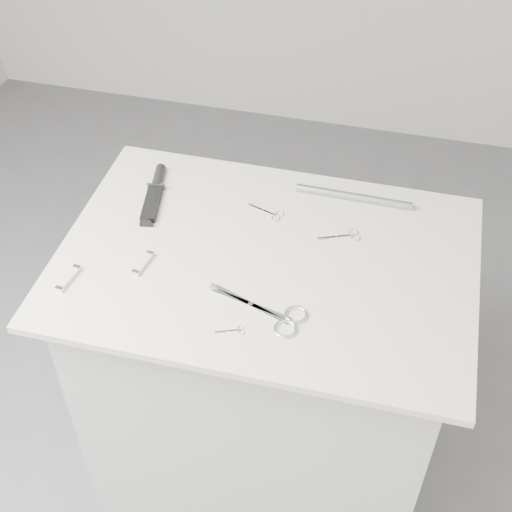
% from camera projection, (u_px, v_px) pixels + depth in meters
% --- Properties ---
extents(ground, '(4.00, 4.00, 0.01)m').
position_uv_depth(ground, '(264.00, 458.00, 2.35)').
color(ground, slate).
rests_on(ground, ground).
extents(plinth, '(0.90, 0.60, 0.90)m').
position_uv_depth(plinth, '(265.00, 375.00, 2.04)').
color(plinth, '#BBBBB9').
rests_on(plinth, ground).
extents(display_board, '(1.00, 0.70, 0.02)m').
position_uv_depth(display_board, '(266.00, 261.00, 1.72)').
color(display_board, beige).
rests_on(display_board, plinth).
extents(large_shears, '(0.23, 0.12, 0.01)m').
position_uv_depth(large_shears, '(276.00, 315.00, 1.57)').
color(large_shears, silver).
rests_on(large_shears, display_board).
extents(embroidery_scissors_a, '(0.11, 0.07, 0.00)m').
position_uv_depth(embroidery_scissors_a, '(346.00, 236.00, 1.76)').
color(embroidery_scissors_a, silver).
rests_on(embroidery_scissors_a, display_board).
extents(embroidery_scissors_b, '(0.10, 0.06, 0.00)m').
position_uv_depth(embroidery_scissors_b, '(270.00, 213.00, 1.82)').
color(embroidery_scissors_b, silver).
rests_on(embroidery_scissors_b, display_board).
extents(tiny_scissors, '(0.06, 0.04, 0.00)m').
position_uv_depth(tiny_scissors, '(234.00, 331.00, 1.54)').
color(tiny_scissors, silver).
rests_on(tiny_scissors, display_board).
extents(sheathed_knife, '(0.07, 0.22, 0.03)m').
position_uv_depth(sheathed_knife, '(155.00, 191.00, 1.88)').
color(sheathed_knife, black).
rests_on(sheathed_knife, display_board).
extents(pocket_knife_a, '(0.03, 0.08, 0.01)m').
position_uv_depth(pocket_knife_a, '(143.00, 263.00, 1.69)').
color(pocket_knife_a, beige).
rests_on(pocket_knife_a, display_board).
extents(pocket_knife_b, '(0.03, 0.09, 0.01)m').
position_uv_depth(pocket_knife_b, '(68.00, 278.00, 1.65)').
color(pocket_knife_b, beige).
rests_on(pocket_knife_b, display_board).
extents(metal_rail, '(0.31, 0.03, 0.02)m').
position_uv_depth(metal_rail, '(353.00, 197.00, 1.86)').
color(metal_rail, gray).
rests_on(metal_rail, display_board).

